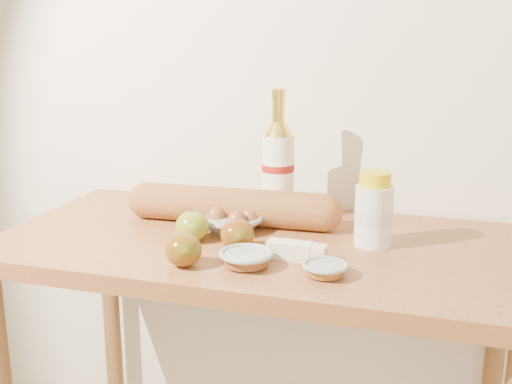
% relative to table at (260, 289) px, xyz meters
% --- Properties ---
extents(back_wall, '(3.50, 0.02, 2.60)m').
position_rel_table_xyz_m(back_wall, '(0.00, 0.33, 0.52)').
color(back_wall, white).
rests_on(back_wall, ground).
extents(table, '(1.20, 0.60, 0.90)m').
position_rel_table_xyz_m(table, '(0.00, 0.00, 0.00)').
color(table, '#AB6837').
rests_on(table, ground).
extents(bourbon_bottle, '(0.08, 0.08, 0.33)m').
position_rel_table_xyz_m(bourbon_bottle, '(-0.00, 0.16, 0.26)').
color(bourbon_bottle, white).
rests_on(bourbon_bottle, table).
extents(cream_bottle, '(0.09, 0.09, 0.17)m').
position_rel_table_xyz_m(cream_bottle, '(0.25, 0.04, 0.20)').
color(cream_bottle, silver).
rests_on(cream_bottle, table).
extents(egg_bowl, '(0.20, 0.20, 0.06)m').
position_rel_table_xyz_m(egg_bowl, '(-0.09, 0.05, 0.15)').
color(egg_bowl, gray).
rests_on(egg_bowl, table).
extents(baguette, '(0.55, 0.12, 0.09)m').
position_rel_table_xyz_m(baguette, '(-0.10, 0.09, 0.17)').
color(baguette, '#A66732').
rests_on(baguette, table).
extents(apple_yellowgreen, '(0.10, 0.10, 0.07)m').
position_rel_table_xyz_m(apple_yellowgreen, '(-0.14, -0.06, 0.16)').
color(apple_yellowgreen, olive).
rests_on(apple_yellowgreen, table).
extents(apple_redgreen_front, '(0.10, 0.10, 0.07)m').
position_rel_table_xyz_m(apple_redgreen_front, '(-0.10, -0.21, 0.16)').
color(apple_redgreen_front, maroon).
rests_on(apple_redgreen_front, table).
extents(apple_redgreen_right, '(0.09, 0.09, 0.07)m').
position_rel_table_xyz_m(apple_redgreen_right, '(-0.03, -0.08, 0.16)').
color(apple_redgreen_right, '#8F0A07').
rests_on(apple_redgreen_right, table).
extents(sugar_bowl, '(0.14, 0.14, 0.03)m').
position_rel_table_xyz_m(sugar_bowl, '(0.02, -0.17, 0.14)').
color(sugar_bowl, '#94A19B').
rests_on(sugar_bowl, table).
extents(syrup_bowl, '(0.09, 0.09, 0.03)m').
position_rel_table_xyz_m(syrup_bowl, '(0.19, -0.17, 0.14)').
color(syrup_bowl, gray).
rests_on(syrup_bowl, table).
extents(butter_stick, '(0.13, 0.04, 0.04)m').
position_rel_table_xyz_m(butter_stick, '(0.11, -0.10, 0.14)').
color(butter_stick, beige).
rests_on(butter_stick, table).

